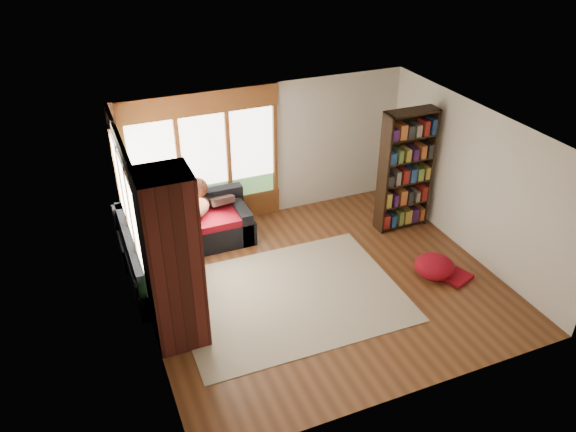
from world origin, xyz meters
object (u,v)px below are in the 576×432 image
object	(u,v)px
brick_chimney	(173,262)
pouf	(434,266)
dog_brindle	(182,230)
dog_tan	(193,203)
bookshelf	(406,171)
sectional_sofa	(178,240)
area_rug	(290,296)

from	to	relation	value
brick_chimney	pouf	distance (m)	4.34
dog_brindle	pouf	bearing A→B (deg)	-105.61
dog_tan	dog_brindle	xyz separation A→B (m)	(-0.38, -0.74, -0.05)
bookshelf	dog_brindle	distance (m)	4.11
sectional_sofa	pouf	size ratio (longest dim) A/B	3.36
area_rug	dog_brindle	xyz separation A→B (m)	(-1.33, 1.40, 0.73)
pouf	dog_tan	world-z (taller)	dog_tan
pouf	dog_brindle	bearing A→B (deg)	154.55
dog_tan	dog_brindle	distance (m)	0.83
pouf	dog_brindle	world-z (taller)	dog_brindle
bookshelf	sectional_sofa	bearing A→B (deg)	171.58
brick_chimney	dog_brindle	xyz separation A→B (m)	(0.45, 1.63, -0.56)
pouf	area_rug	bearing A→B (deg)	170.97
dog_brindle	area_rug	bearing A→B (deg)	-126.64
brick_chimney	bookshelf	xyz separation A→B (m)	(4.54, 1.44, -0.16)
sectional_sofa	bookshelf	xyz separation A→B (m)	(4.09, -0.61, 0.84)
dog_tan	sectional_sofa	bearing A→B (deg)	168.37
pouf	dog_brindle	size ratio (longest dim) A/B	0.83
sectional_sofa	area_rug	xyz separation A→B (m)	(1.33, -1.81, -0.30)
brick_chimney	sectional_sofa	distance (m)	2.32
pouf	brick_chimney	bearing A→B (deg)	177.99
sectional_sofa	area_rug	bearing A→B (deg)	-49.52
pouf	dog_tan	size ratio (longest dim) A/B	0.63
dog_brindle	sectional_sofa	bearing A→B (deg)	10.36
bookshelf	dog_brindle	world-z (taller)	bookshelf
area_rug	pouf	xyz separation A→B (m)	(2.41, -0.38, 0.18)
bookshelf	pouf	distance (m)	1.89
sectional_sofa	area_rug	size ratio (longest dim) A/B	0.64
sectional_sofa	pouf	distance (m)	4.34
brick_chimney	sectional_sofa	xyz separation A→B (m)	(0.45, 2.05, -1.00)
dog_tan	dog_brindle	world-z (taller)	dog_tan
area_rug	bookshelf	size ratio (longest dim) A/B	1.50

